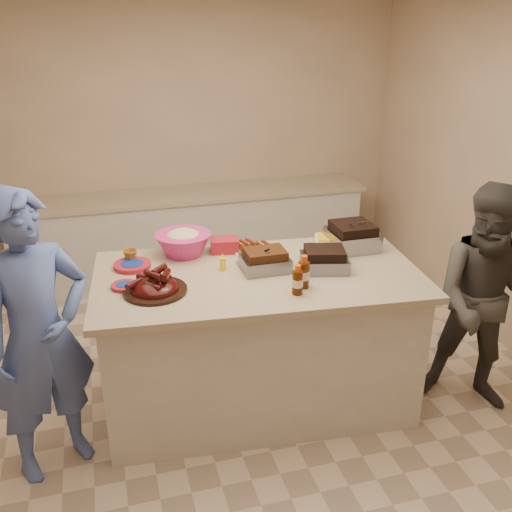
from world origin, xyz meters
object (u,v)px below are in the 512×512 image
object	(u,v)px
rib_platter	(155,292)
coleslaw_bowl	(184,254)
roasting_pan	(351,248)
guest_blue	(60,460)
island	(258,399)
guest_gray	(471,400)
mustard_bottle	(223,270)
plastic_cup	(131,262)
bbq_bottle_a	(297,294)
bbq_bottle_b	(303,287)

from	to	relation	value
rib_platter	coleslaw_bowl	distance (m)	0.59
roasting_pan	guest_blue	xyz separation A→B (m)	(-2.12, -0.47, -1.00)
island	guest_blue	size ratio (longest dim) A/B	1.21
guest_blue	guest_gray	world-z (taller)	guest_gray
mustard_bottle	plastic_cup	bearing A→B (deg)	152.40
bbq_bottle_a	guest_gray	size ratio (longest dim) A/B	0.12
guest_blue	bbq_bottle_a	bearing A→B (deg)	-31.02
bbq_bottle_a	plastic_cup	size ratio (longest dim) A/B	1.98
guest_gray	guest_blue	bearing A→B (deg)	-149.66
bbq_bottle_a	guest_gray	world-z (taller)	bbq_bottle_a
rib_platter	roasting_pan	world-z (taller)	rib_platter
plastic_cup	bbq_bottle_a	bearing A→B (deg)	-39.26
plastic_cup	guest_gray	world-z (taller)	plastic_cup
rib_platter	bbq_bottle_a	xyz separation A→B (m)	(0.82, -0.26, 0.00)
coleslaw_bowl	bbq_bottle_b	xyz separation A→B (m)	(0.62, -0.72, 0.00)
mustard_bottle	guest_gray	bearing A→B (deg)	-17.50
guest_blue	rib_platter	bearing A→B (deg)	-14.19
rib_platter	guest_gray	xyz separation A→B (m)	(2.15, -0.33, -1.00)
roasting_pan	bbq_bottle_a	distance (m)	0.85
coleslaw_bowl	guest_blue	bearing A→B (deg)	-143.78
island	guest_blue	bearing A→B (deg)	-164.55
island	guest_gray	world-z (taller)	island
coleslaw_bowl	bbq_bottle_a	bearing A→B (deg)	-54.92
bbq_bottle_b	mustard_bottle	size ratio (longest dim) A/B	1.77
mustard_bottle	bbq_bottle_b	bearing A→B (deg)	-42.06
plastic_cup	coleslaw_bowl	bearing A→B (deg)	5.66
bbq_bottle_a	plastic_cup	world-z (taller)	bbq_bottle_a
rib_platter	mustard_bottle	distance (m)	0.51
rib_platter	guest_blue	bearing A→B (deg)	-167.30
bbq_bottle_b	mustard_bottle	distance (m)	0.57
coleslaw_bowl	bbq_bottle_a	distance (m)	0.97
bbq_bottle_b	plastic_cup	world-z (taller)	bbq_bottle_b
rib_platter	bbq_bottle_a	size ratio (longest dim) A/B	2.07
mustard_bottle	guest_blue	bearing A→B (deg)	-162.93
mustard_bottle	guest_gray	xyz separation A→B (m)	(1.68, -0.53, -1.00)
mustard_bottle	plastic_cup	distance (m)	0.65
mustard_bottle	guest_blue	world-z (taller)	mustard_bottle
rib_platter	guest_gray	size ratio (longest dim) A/B	0.24
island	roasting_pan	world-z (taller)	roasting_pan
island	bbq_bottle_b	distance (m)	1.06
roasting_pan	plastic_cup	size ratio (longest dim) A/B	3.38
rib_platter	plastic_cup	bearing A→B (deg)	102.14
bbq_bottle_a	plastic_cup	xyz separation A→B (m)	(-0.93, 0.76, 0.00)
roasting_pan	island	bearing A→B (deg)	-163.58
rib_platter	coleslaw_bowl	size ratio (longest dim) A/B	1.01
bbq_bottle_a	guest_blue	bearing A→B (deg)	175.87
coleslaw_bowl	plastic_cup	size ratio (longest dim) A/B	4.07
bbq_bottle_b	guest_blue	size ratio (longest dim) A/B	0.12
coleslaw_bowl	mustard_bottle	xyz separation A→B (m)	(0.20, -0.34, 0.00)
bbq_bottle_a	bbq_bottle_b	xyz separation A→B (m)	(0.07, 0.08, 0.00)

